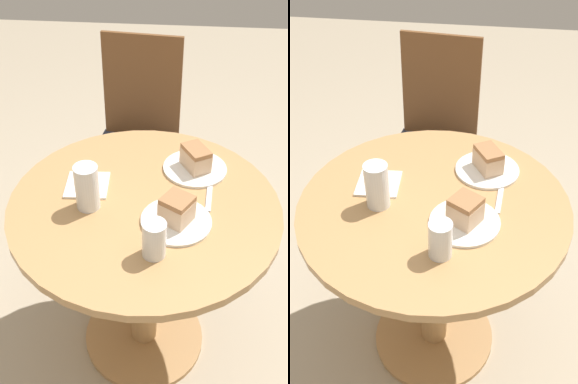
# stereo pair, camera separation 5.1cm
# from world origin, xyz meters

# --- Properties ---
(ground_plane) EXTENTS (8.00, 8.00, 0.00)m
(ground_plane) POSITION_xyz_m (0.00, 0.00, 0.00)
(ground_plane) COLOR tan
(table) EXTENTS (0.90, 0.90, 0.77)m
(table) POSITION_xyz_m (0.00, 0.00, 0.56)
(table) COLOR tan
(table) RESTS_ON ground_plane
(chair) EXTENTS (0.46, 0.49, 0.99)m
(chair) POSITION_xyz_m (-0.11, 0.81, 0.50)
(chair) COLOR brown
(chair) RESTS_ON ground_plane
(plate_near) EXTENTS (0.23, 0.23, 0.01)m
(plate_near) POSITION_xyz_m (0.16, 0.19, 0.78)
(plate_near) COLOR silver
(plate_near) RESTS_ON table
(plate_far) EXTENTS (0.22, 0.22, 0.01)m
(plate_far) POSITION_xyz_m (0.11, -0.09, 0.78)
(plate_far) COLOR silver
(plate_far) RESTS_ON table
(cake_slice_near) EXTENTS (0.12, 0.13, 0.08)m
(cake_slice_near) POSITION_xyz_m (0.16, 0.19, 0.82)
(cake_slice_near) COLOR beige
(cake_slice_near) RESTS_ON plate_near
(cake_slice_far) EXTENTS (0.12, 0.12, 0.09)m
(cake_slice_far) POSITION_xyz_m (0.11, -0.09, 0.83)
(cake_slice_far) COLOR beige
(cake_slice_far) RESTS_ON plate_far
(glass_lemonade) EXTENTS (0.07, 0.07, 0.12)m
(glass_lemonade) POSITION_xyz_m (0.05, -0.23, 0.82)
(glass_lemonade) COLOR beige
(glass_lemonade) RESTS_ON table
(glass_water) EXTENTS (0.08, 0.08, 0.16)m
(glass_water) POSITION_xyz_m (-0.18, -0.04, 0.84)
(glass_water) COLOR silver
(glass_water) RESTS_ON table
(napkin_stack) EXTENTS (0.15, 0.15, 0.01)m
(napkin_stack) POSITION_xyz_m (-0.20, 0.06, 0.78)
(napkin_stack) COLOR silver
(napkin_stack) RESTS_ON table
(fork) EXTENTS (0.03, 0.19, 0.00)m
(fork) POSITION_xyz_m (0.21, 0.06, 0.77)
(fork) COLOR silver
(fork) RESTS_ON table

